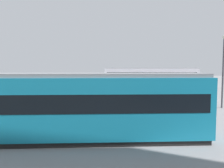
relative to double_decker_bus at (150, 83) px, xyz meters
name	(u,v)px	position (x,y,z in m)	size (l,w,h in m)	color
ground_plane	(131,100)	(2.38, 1.05, -1.93)	(160.00, 160.00, 0.00)	gray
double_decker_bus	(150,83)	(0.00, 0.00, 0.00)	(11.47, 3.46, 3.77)	silver
tram_yellow	(59,106)	(7.75, 15.04, -0.13)	(15.34, 2.83, 3.48)	teal
pedestrian_near_railing	(106,101)	(5.40, 7.97, -1.02)	(0.45, 0.45, 1.60)	black
pedestrian_crossing	(156,106)	(1.64, 10.33, -0.99)	(0.45, 0.45, 1.64)	#4C3F2D
pedestrian_railing	(91,99)	(6.79, 5.55, -1.18)	(9.26, 0.59, 1.08)	gray
info_sign	(57,88)	(10.25, 4.79, -0.17)	(1.04, 0.25, 2.57)	slate
street_lamp	(223,66)	(-5.53, 6.34, 2.03)	(0.36, 0.36, 6.77)	#4C4C51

